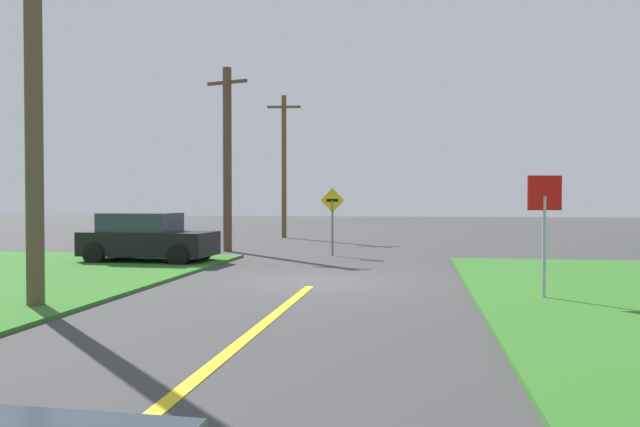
{
  "coord_description": "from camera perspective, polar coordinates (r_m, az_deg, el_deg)",
  "views": [
    {
      "loc": [
        2.48,
        -15.13,
        2.05
      ],
      "look_at": [
        -0.63,
        4.54,
        1.6
      ],
      "focal_mm": 34.37,
      "sensor_mm": 36.0,
      "label": 1
    }
  ],
  "objects": [
    {
      "name": "ground_plane",
      "position": [
        15.47,
        -0.32,
        -6.32
      ],
      "size": [
        120.0,
        120.0,
        0.0
      ],
      "primitive_type": "plane",
      "color": "#3C3C3C"
    },
    {
      "name": "lane_stripe_center",
      "position": [
        7.82,
        -10.11,
        -13.86
      ],
      "size": [
        0.2,
        14.0,
        0.01
      ],
      "primitive_type": "cube",
      "color": "yellow",
      "rests_on": "ground"
    },
    {
      "name": "stop_sign",
      "position": [
        13.13,
        20.17,
        -0.01
      ],
      "size": [
        0.69,
        0.19,
        2.54
      ],
      "rotation": [
        0.0,
        0.0,
        3.36
      ],
      "color": "#9EA0A8",
      "rests_on": "ground"
    },
    {
      "name": "parked_car_near_building",
      "position": [
        20.56,
        -15.8,
        -2.23
      ],
      "size": [
        4.25,
        2.19,
        1.62
      ],
      "rotation": [
        0.0,
        0.0,
        -0.05
      ],
      "color": "black",
      "rests_on": "ground"
    },
    {
      "name": "utility_pole_near",
      "position": [
        12.85,
        -25.13,
        12.13
      ],
      "size": [
        1.8,
        0.32,
        8.78
      ],
      "color": "brown",
      "rests_on": "ground"
    },
    {
      "name": "utility_pole_mid",
      "position": [
        24.57,
        -8.62,
        5.17
      ],
      "size": [
        1.76,
        0.6,
        7.27
      ],
      "color": "brown",
      "rests_on": "ground"
    },
    {
      "name": "utility_pole_far",
      "position": [
        33.1,
        -3.37,
        4.62
      ],
      "size": [
        1.8,
        0.3,
        7.66
      ],
      "color": "brown",
      "rests_on": "ground"
    },
    {
      "name": "direction_sign",
      "position": [
        22.42,
        1.17,
        -0.01
      ],
      "size": [
        0.9,
        0.19,
        2.48
      ],
      "color": "slate",
      "rests_on": "ground"
    }
  ]
}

